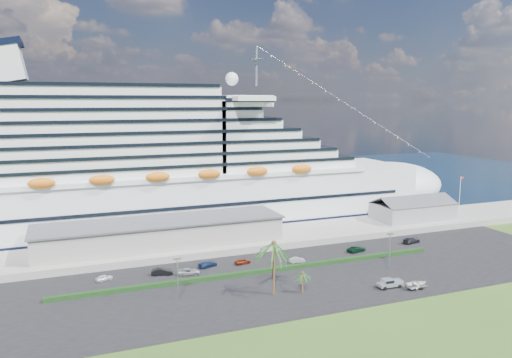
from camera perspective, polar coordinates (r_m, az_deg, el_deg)
name	(u,v)px	position (r m, az deg, el deg)	size (l,w,h in m)	color
ground	(329,295)	(101.02, 8.30, -12.97)	(420.00, 420.00, 0.00)	#35521B
asphalt_lot	(303,276)	(110.03, 5.42, -11.01)	(140.00, 38.00, 0.12)	black
wharf	(255,238)	(135.00, -0.17, -6.79)	(240.00, 20.00, 1.80)	gray
water	(180,188)	(219.51, -8.72, -0.98)	(420.00, 160.00, 0.02)	black
cruise_ship	(156,173)	(148.79, -11.32, 0.73)	(191.00, 38.00, 54.00)	silver
terminal_building	(161,232)	(127.32, -10.77, -6.01)	(61.00, 15.00, 6.30)	gray
port_shed	(413,210)	(159.95, 17.50, -3.42)	(24.00, 12.31, 7.37)	gray
flagpole	(460,194)	(171.00, 22.28, -1.57)	(1.08, 0.16, 12.00)	silver
hedge	(260,271)	(111.01, 0.48, -10.50)	(88.00, 1.10, 0.90)	black
lamp_post_left	(178,274)	(96.64, -8.95, -10.63)	(1.60, 0.35, 8.27)	gray
lamp_post_right	(390,247)	(116.09, 15.06, -7.47)	(1.60, 0.35, 8.27)	gray
palm_tall	(274,249)	(97.06, 2.05, -8.03)	(8.82, 8.82, 11.13)	#47301E
palm_short	(303,276)	(99.76, 5.34, -10.94)	(3.53, 3.53, 4.56)	#47301E
parked_car_0	(104,278)	(111.41, -16.94, -10.74)	(1.46, 3.62, 1.23)	white
parked_car_1	(162,272)	(111.76, -10.70, -10.36)	(1.61, 4.62, 1.52)	black
parked_car_2	(189,272)	(111.07, -7.71, -10.44)	(2.29, 4.96, 1.38)	#A3A5AC
parked_car_3	(208,264)	(115.41, -5.56, -9.65)	(1.92, 4.72, 1.37)	#15254C
parked_car_4	(243,261)	(116.89, -1.54, -9.39)	(1.52, 3.78, 1.29)	maroon
parked_car_5	(297,260)	(118.28, 4.73, -9.21)	(1.30, 3.73, 1.23)	#A8ABB0
parked_car_6	(356,249)	(128.38, 11.41, -7.85)	(2.31, 5.02, 1.39)	black
parked_car_7	(411,240)	(139.45, 17.33, -6.70)	(2.17, 5.34, 1.55)	#222428
pickup_truck	(390,283)	(106.32, 15.04, -11.38)	(5.45, 2.18, 1.90)	black
boat_trailer	(417,284)	(107.17, 17.94, -11.34)	(5.55, 3.70, 1.58)	gray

